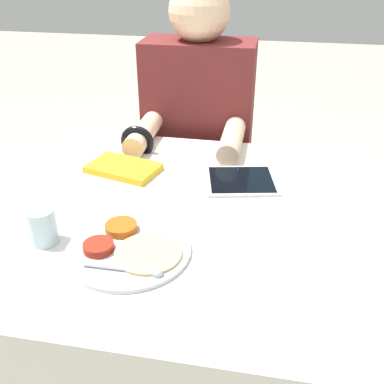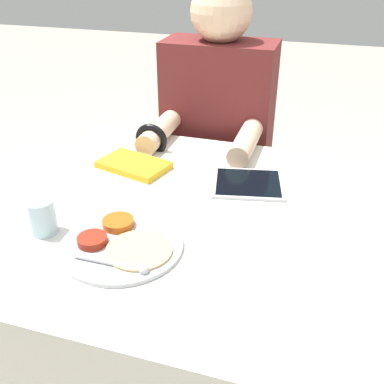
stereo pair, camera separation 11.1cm
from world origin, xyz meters
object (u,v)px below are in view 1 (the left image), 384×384
object	(u,v)px
thali_tray	(128,248)
red_notebook	(123,169)
tablet_device	(241,181)
person_diner	(198,158)
drinking_glass	(43,226)

from	to	relation	value
thali_tray	red_notebook	bearing A→B (deg)	109.68
tablet_device	person_diner	world-z (taller)	person_diner
red_notebook	person_diner	bearing A→B (deg)	70.73
thali_tray	tablet_device	world-z (taller)	thali_tray
person_diner	red_notebook	bearing A→B (deg)	-109.27
drinking_glass	person_diner	bearing A→B (deg)	75.05
person_diner	drinking_glass	xyz separation A→B (m)	(-0.22, -0.81, 0.19)
red_notebook	drinking_glass	world-z (taller)	drinking_glass
red_notebook	tablet_device	xyz separation A→B (m)	(0.35, -0.00, -0.00)
tablet_device	drinking_glass	size ratio (longest dim) A/B	2.68
red_notebook	tablet_device	world-z (taller)	red_notebook
tablet_device	person_diner	distance (m)	0.50
person_diner	thali_tray	bearing A→B (deg)	-91.16
red_notebook	drinking_glass	size ratio (longest dim) A/B	2.69
thali_tray	person_diner	world-z (taller)	person_diner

